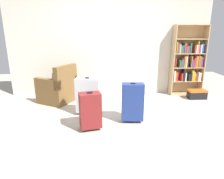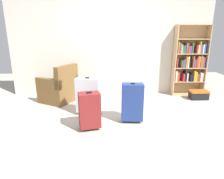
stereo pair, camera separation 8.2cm
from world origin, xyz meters
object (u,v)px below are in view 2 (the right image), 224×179
Objects in this scene: armchair at (59,89)px; mug at (85,100)px; suitcase_navy_blue at (132,102)px; suitcase_dark_red at (90,110)px; storage_box at (199,95)px; suitcase_silver at (88,95)px; bookshelf at (190,61)px.

mug is at bearing -9.77° from armchair.
suitcase_dark_red is (-0.76, -0.25, -0.04)m from suitcase_navy_blue.
mug is at bearing -177.38° from storage_box.
suitcase_dark_red is (0.83, -1.46, 0.03)m from armchair.
suitcase_silver reaches higher than suitcase_navy_blue.
suitcase_dark_red reaches higher than storage_box.
storage_box is 3.01m from suitcase_dark_red.
bookshelf is at bearing 7.48° from armchair.
suitcase_navy_blue is at bearing -37.25° from armchair.
suitcase_silver is 1.02× the size of suitcase_navy_blue.
storage_box is 0.59× the size of suitcase_navy_blue.
suitcase_navy_blue is at bearing -136.12° from bookshelf.
mug is 0.78m from suitcase_silver.
bookshelf is 4.04× the size of storage_box.
bookshelf is 3.38m from armchair.
suitcase_navy_blue is (0.84, -0.42, -0.01)m from suitcase_silver.
bookshelf is 2.35× the size of suitcase_silver.
suitcase_silver is at bearing -163.26° from storage_box.
armchair reaches higher than suitcase_dark_red.
bookshelf is at bearing 11.36° from mug.
suitcase_silver reaches higher than storage_box.
bookshelf is at bearing 109.33° from storage_box.
storage_box is (0.14, -0.41, -0.77)m from bookshelf.
suitcase_silver is 1.14× the size of suitcase_dark_red.
bookshelf is at bearing 25.56° from suitcase_silver.
suitcase_silver reaches higher than mug.
suitcase_silver is (-2.55, -1.22, -0.50)m from bookshelf.
armchair is at bearing -179.61° from storage_box.
suitcase_dark_red is (-2.47, -1.90, -0.54)m from bookshelf.
mug is at bearing 101.01° from suitcase_silver.
suitcase_dark_red is at bearing -83.08° from suitcase_silver.
suitcase_navy_blue is at bearing 18.50° from suitcase_dark_red.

